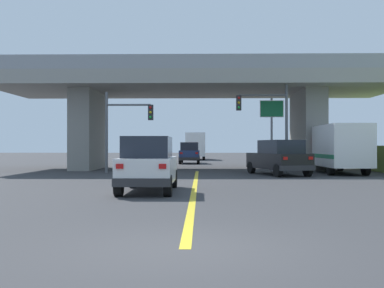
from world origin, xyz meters
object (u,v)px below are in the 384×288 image
suv_crossing (279,157)px  traffic_signal_farside (123,122)px  suv_lead (148,164)px  highway_sign (272,117)px  box_truck (338,148)px  sedan_oncoming (190,153)px  traffic_signal_nearside (270,116)px  semi_truck_distant (196,146)px

suv_crossing → traffic_signal_farside: bearing=150.2°
suv_lead → suv_crossing: 11.88m
traffic_signal_farside → highway_sign: (9.53, 1.68, 0.41)m
box_truck → sedan_oncoming: box_truck is taller
suv_lead → sedan_oncoming: bearing=88.3°
suv_crossing → traffic_signal_nearside: traffic_signal_nearside is taller
highway_sign → semi_truck_distant: highway_sign is taller
suv_crossing → sedan_oncoming: bearing=90.4°
suv_lead → suv_crossing: size_ratio=0.87×
traffic_signal_farside → semi_truck_distant: (4.21, 28.23, -1.46)m
suv_lead → highway_sign: highway_sign is taller
traffic_signal_nearside → traffic_signal_farside: (-9.21, -0.45, -0.42)m
semi_truck_distant → suv_crossing: bearing=-80.3°
sedan_oncoming → traffic_signal_nearside: (5.43, -15.09, 2.56)m
traffic_signal_farside → highway_sign: traffic_signal_farside is taller
sedan_oncoming → semi_truck_distant: size_ratio=0.67×
traffic_signal_nearside → highway_sign: size_ratio=1.18×
suv_lead → sedan_oncoming: size_ratio=0.93×
suv_crossing → highway_sign: 4.55m
traffic_signal_nearside → suv_lead: bearing=-116.6°
semi_truck_distant → traffic_signal_nearside: bearing=-79.8°
traffic_signal_nearside → semi_truck_distant: bearing=100.2°
suv_lead → highway_sign: bearing=64.4°
sedan_oncoming → highway_sign: highway_sign is taller
suv_crossing → box_truck: box_truck is taller
highway_sign → sedan_oncoming: bearing=112.5°
highway_sign → semi_truck_distant: size_ratio=0.67×
traffic_signal_nearside → highway_sign: 1.27m
traffic_signal_nearside → semi_truck_distant: (-5.00, 27.77, -1.88)m
sedan_oncoming → box_truck: bearing=-58.9°
suv_lead → traffic_signal_nearside: bearing=63.4°
traffic_signal_farside → suv_lead: bearing=-76.3°
highway_sign → box_truck: bearing=-27.1°
sedan_oncoming → traffic_signal_nearside: size_ratio=0.84×
box_truck → sedan_oncoming: 18.44m
suv_crossing → box_truck: bearing=8.0°
sedan_oncoming → highway_sign: bearing=-67.5°
suv_lead → semi_truck_distant: 40.32m
suv_lead → sedan_oncoming: (0.83, 27.61, 0.00)m
semi_truck_distant → highway_sign: bearing=-78.7°
traffic_signal_nearside → highway_sign: (0.32, 1.23, -0.01)m
suv_crossing → box_truck: (3.91, 1.84, 0.55)m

